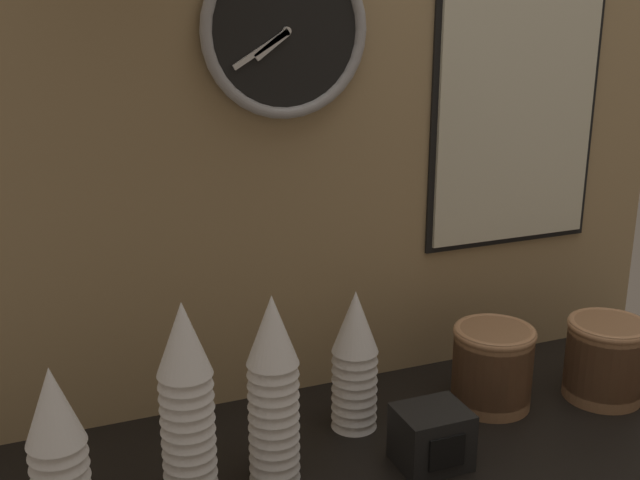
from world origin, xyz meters
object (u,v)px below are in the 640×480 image
Objects in this scene: cup_stack_center_left at (187,407)px; menu_board at (517,109)px; cup_stack_center_right at (355,360)px; cup_stack_left at (59,459)px; bowl_stack_far_right at (605,358)px; wall_clock at (286,31)px; napkin_dispenser at (432,437)px; cup_stack_center at (273,389)px; bowl_stack_right at (492,365)px.

menu_board is (0.71, 0.27, 0.35)m from cup_stack_center_left.
cup_stack_center_right is (0.31, 0.11, -0.04)m from cup_stack_center_left.
cup_stack_left is 1.78× the size of bowl_stack_far_right.
cup_stack_center_left is 0.62m from wall_clock.
napkin_dispenser is at bearing -66.46° from cup_stack_center_right.
cup_stack_center_right is at bearing 113.54° from napkin_dispenser.
wall_clock reaches higher than cup_stack_center.
cup_stack_center_right is 0.57m from menu_board.
napkin_dispenser is at bearing -1.29° from cup_stack_left.
cup_stack_center_right reaches higher than napkin_dispenser.
cup_stack_center_left is 0.14m from cup_stack_center.
bowl_stack_right is 1.00× the size of bowl_stack_far_right.
wall_clock reaches higher than cup_stack_left.
bowl_stack_right is 0.53× the size of wall_clock.
cup_stack_left is 0.94× the size of wall_clock.
cup_stack_center_left is 2.14× the size of bowl_stack_far_right.
cup_stack_center is 0.57m from wall_clock.
bowl_stack_far_right is 0.53× the size of wall_clock.
bowl_stack_far_right is at bearing -22.39° from wall_clock.
menu_board is at bearing 107.14° from bowl_stack_far_right.
cup_stack_center_right is at bearing 15.87° from cup_stack_left.
cup_stack_center_left is at bearing -159.36° from menu_board.
napkin_dispenser is (0.38, -0.04, -0.11)m from cup_stack_center_left.
wall_clock is 2.57× the size of napkin_dispenser.
cup_stack_center_left is at bearing 174.25° from napkin_dispenser.
menu_board is (0.14, 0.18, 0.43)m from bowl_stack_right.
cup_stack_center_right is at bearing 20.06° from cup_stack_center_left.
cup_stack_center reaches higher than napkin_dispenser.
cup_stack_left is at bearing -171.76° from cup_stack_center.
menu_board is at bearing 42.52° from napkin_dispenser.
menu_board is at bearing 23.29° from cup_stack_center.
menu_board is at bearing 20.64° from cup_stack_center_left.
cup_stack_left reaches higher than bowl_stack_far_right.
cup_stack_center is (-0.18, -0.09, 0.03)m from cup_stack_center_right.
napkin_dispenser is at bearing -66.31° from wall_clock.
wall_clock reaches higher than bowl_stack_right.
cup_stack_center_left is (0.18, 0.03, 0.03)m from cup_stack_left.
menu_board is (0.58, 0.25, 0.36)m from cup_stack_center.
wall_clock is at bearing 64.87° from cup_stack_center.
cup_stack_center_right is at bearing -158.92° from menu_board.
bowl_stack_right is (0.75, 0.12, -0.06)m from cup_stack_left.
cup_stack_center is at bearing 166.56° from napkin_dispenser.
bowl_stack_right is at bearing -27.35° from wall_clock.
cup_stack_center_right is 1.67× the size of bowl_stack_far_right.
bowl_stack_right is at bearing 8.78° from cup_stack_left.
cup_stack_center_left is 0.84m from menu_board.
cup_stack_center is 1.06× the size of wall_clock.
cup_stack_left is at bearing -164.13° from cup_stack_center_right.
wall_clock is (0.11, 0.24, 0.51)m from cup_stack_center.
wall_clock is (-0.06, 0.15, 0.54)m from cup_stack_center_right.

